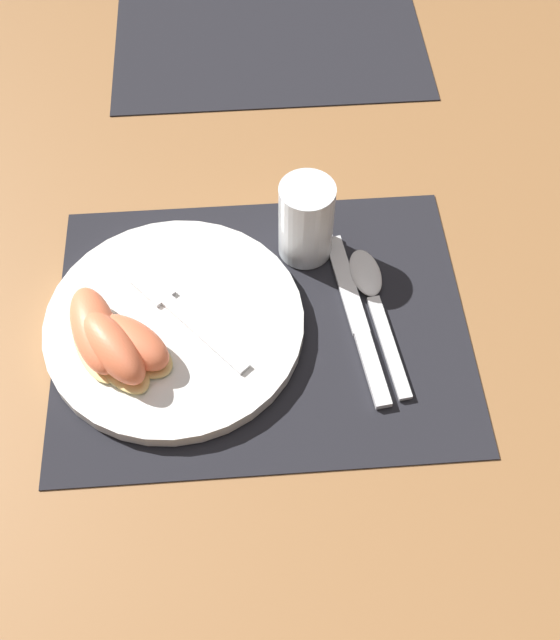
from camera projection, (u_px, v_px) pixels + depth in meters
ground_plane at (262, 325)px, 0.81m from camera, size 3.00×3.00×0.00m
placemat at (262, 324)px, 0.81m from camera, size 0.44×0.34×0.00m
placemat_far at (268, 28)px, 1.09m from camera, size 0.44×0.34×0.00m
plate at (175, 321)px, 0.80m from camera, size 0.28×0.28×0.02m
juice_glass at (306, 224)px, 0.82m from camera, size 0.06×0.06×0.10m
knife at (358, 321)px, 0.80m from camera, size 0.05×0.22×0.01m
spoon at (371, 292)px, 0.82m from camera, size 0.05×0.19×0.01m
fork at (172, 304)px, 0.80m from camera, size 0.14×0.16×0.00m
citrus_wedge_0 at (95, 331)px, 0.76m from camera, size 0.08×0.12×0.04m
citrus_wedge_1 at (113, 349)px, 0.74m from camera, size 0.10×0.11×0.05m
citrus_wedge_2 at (132, 344)px, 0.75m from camera, size 0.10×0.10×0.04m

